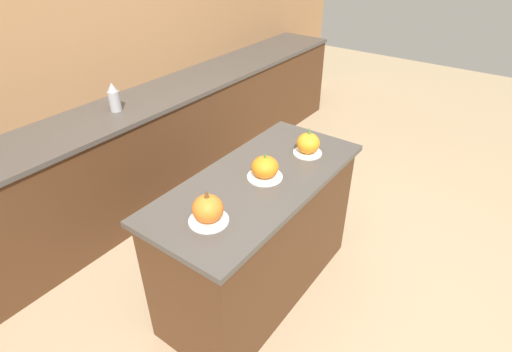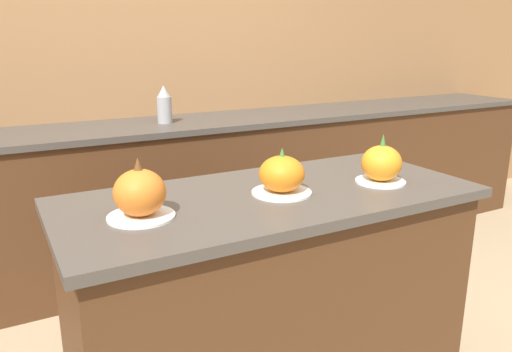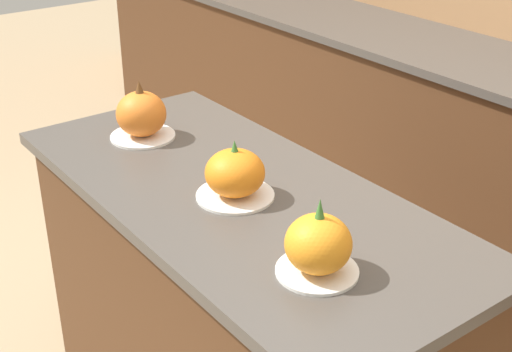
# 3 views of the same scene
# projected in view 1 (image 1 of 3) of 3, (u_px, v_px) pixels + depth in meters

# --- Properties ---
(ground_plane) EXTENTS (12.00, 12.00, 0.00)m
(ground_plane) POSITION_uv_depth(u_px,v_px,m) (258.00, 286.00, 2.81)
(ground_plane) COLOR tan
(wall_back) EXTENTS (8.00, 0.06, 2.50)m
(wall_back) POSITION_uv_depth(u_px,v_px,m) (70.00, 65.00, 3.00)
(wall_back) COLOR #9E7047
(wall_back) RESTS_ON ground_plane
(kitchen_island) EXTENTS (1.46, 0.65, 0.91)m
(kitchen_island) POSITION_uv_depth(u_px,v_px,m) (259.00, 237.00, 2.56)
(kitchen_island) COLOR #4C2D19
(kitchen_island) RESTS_ON ground_plane
(back_counter) EXTENTS (6.00, 0.60, 0.94)m
(back_counter) POSITION_uv_depth(u_px,v_px,m) (118.00, 167.00, 3.26)
(back_counter) COLOR #4C2D19
(back_counter) RESTS_ON ground_plane
(pumpkin_cake_left) EXTENTS (0.20, 0.20, 0.19)m
(pumpkin_cake_left) POSITION_uv_depth(u_px,v_px,m) (208.00, 210.00, 1.95)
(pumpkin_cake_left) COLOR white
(pumpkin_cake_left) RESTS_ON kitchen_island
(pumpkin_cake_center) EXTENTS (0.21, 0.21, 0.16)m
(pumpkin_cake_center) POSITION_uv_depth(u_px,v_px,m) (265.00, 168.00, 2.29)
(pumpkin_cake_center) COLOR white
(pumpkin_cake_center) RESTS_ON kitchen_island
(pumpkin_cake_right) EXTENTS (0.19, 0.19, 0.18)m
(pumpkin_cake_right) POSITION_uv_depth(u_px,v_px,m) (308.00, 144.00, 2.53)
(pumpkin_cake_right) COLOR white
(pumpkin_cake_right) RESTS_ON kitchen_island
(bottle_tall) EXTENTS (0.09, 0.09, 0.22)m
(bottle_tall) POSITION_uv_depth(u_px,v_px,m) (114.00, 97.00, 3.01)
(bottle_tall) COLOR #99999E
(bottle_tall) RESTS_ON back_counter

